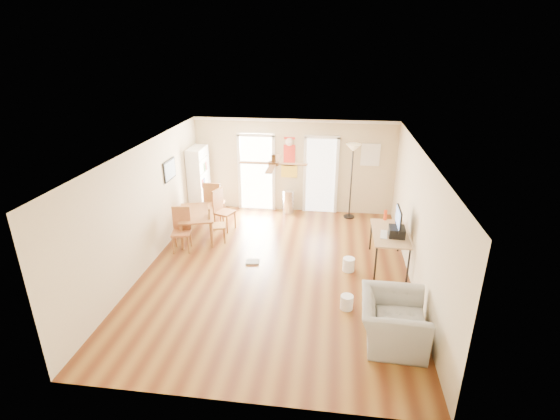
# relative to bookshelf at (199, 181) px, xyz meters

# --- Properties ---
(floor) EXTENTS (7.00, 7.00, 0.00)m
(floor) POSITION_rel_bookshelf_xyz_m (2.54, -2.88, -0.94)
(floor) COLOR brown
(floor) RESTS_ON ground
(ceiling) EXTENTS (5.50, 7.00, 0.00)m
(ceiling) POSITION_rel_bookshelf_xyz_m (2.54, -2.88, 1.66)
(ceiling) COLOR silver
(ceiling) RESTS_ON floor
(wall_back) EXTENTS (5.50, 0.04, 2.60)m
(wall_back) POSITION_rel_bookshelf_xyz_m (2.54, 0.62, 0.36)
(wall_back) COLOR beige
(wall_back) RESTS_ON floor
(wall_front) EXTENTS (5.50, 0.04, 2.60)m
(wall_front) POSITION_rel_bookshelf_xyz_m (2.54, -6.38, 0.36)
(wall_front) COLOR beige
(wall_front) RESTS_ON floor
(wall_left) EXTENTS (0.04, 7.00, 2.60)m
(wall_left) POSITION_rel_bookshelf_xyz_m (-0.21, -2.88, 0.36)
(wall_left) COLOR beige
(wall_left) RESTS_ON floor
(wall_right) EXTENTS (0.04, 7.00, 2.60)m
(wall_right) POSITION_rel_bookshelf_xyz_m (5.29, -2.88, 0.36)
(wall_right) COLOR beige
(wall_right) RESTS_ON floor
(crown_molding) EXTENTS (5.50, 7.00, 0.08)m
(crown_molding) POSITION_rel_bookshelf_xyz_m (2.54, -2.88, 1.62)
(crown_molding) COLOR white
(crown_molding) RESTS_ON wall_back
(kitchen_doorway) EXTENTS (0.90, 0.10, 2.10)m
(kitchen_doorway) POSITION_rel_bookshelf_xyz_m (1.49, 0.61, 0.11)
(kitchen_doorway) COLOR white
(kitchen_doorway) RESTS_ON wall_back
(bathroom_doorway) EXTENTS (0.80, 0.10, 2.10)m
(bathroom_doorway) POSITION_rel_bookshelf_xyz_m (3.29, 0.61, 0.11)
(bathroom_doorway) COLOR white
(bathroom_doorway) RESTS_ON wall_back
(wall_decal) EXTENTS (0.46, 0.03, 1.10)m
(wall_decal) POSITION_rel_bookshelf_xyz_m (2.42, 0.60, 0.61)
(wall_decal) COLOR red
(wall_decal) RESTS_ON wall_back
(ac_grille) EXTENTS (0.50, 0.04, 0.60)m
(ac_grille) POSITION_rel_bookshelf_xyz_m (4.59, 0.59, 0.76)
(ac_grille) COLOR white
(ac_grille) RESTS_ON wall_back
(framed_poster) EXTENTS (0.04, 0.66, 0.48)m
(framed_poster) POSITION_rel_bookshelf_xyz_m (-0.18, -1.48, 0.76)
(framed_poster) COLOR black
(framed_poster) RESTS_ON wall_left
(ceiling_fan) EXTENTS (1.24, 1.24, 0.20)m
(ceiling_fan) POSITION_rel_bookshelf_xyz_m (2.54, -3.18, 1.49)
(ceiling_fan) COLOR #593819
(ceiling_fan) RESTS_ON ceiling
(bookshelf) EXTENTS (0.57, 0.92, 1.89)m
(bookshelf) POSITION_rel_bookshelf_xyz_m (0.00, 0.00, 0.00)
(bookshelf) COLOR white
(bookshelf) RESTS_ON floor
(dining_table) EXTENTS (1.15, 1.51, 0.67)m
(dining_table) POSITION_rel_bookshelf_xyz_m (0.39, -1.50, -0.61)
(dining_table) COLOR brown
(dining_table) RESTS_ON floor
(dining_chair_right_a) EXTENTS (0.55, 0.55, 1.05)m
(dining_chair_right_a) POSITION_rel_bookshelf_xyz_m (0.94, -0.94, -0.42)
(dining_chair_right_a) COLOR #965F30
(dining_chair_right_a) RESTS_ON floor
(dining_chair_right_b) EXTENTS (0.48, 0.48, 0.91)m
(dining_chair_right_b) POSITION_rel_bookshelf_xyz_m (0.94, -1.66, -0.49)
(dining_chair_right_b) COLOR #AA7137
(dining_chair_right_b) RESTS_ON floor
(dining_chair_near) EXTENTS (0.48, 0.48, 1.00)m
(dining_chair_near) POSITION_rel_bookshelf_xyz_m (0.25, -2.22, -0.44)
(dining_chair_near) COLOR #A76336
(dining_chair_near) RESTS_ON floor
(dining_chair_far) EXTENTS (0.46, 0.46, 1.10)m
(dining_chair_far) POSITION_rel_bookshelf_xyz_m (0.53, -0.39, -0.39)
(dining_chair_far) COLOR olive
(dining_chair_far) RESTS_ON floor
(trash_can) EXTENTS (0.39, 0.39, 0.67)m
(trash_can) POSITION_rel_bookshelf_xyz_m (2.42, 0.37, -0.61)
(trash_can) COLOR silver
(trash_can) RESTS_ON floor
(torchiere_lamp) EXTENTS (0.48, 0.48, 2.04)m
(torchiere_lamp) POSITION_rel_bookshelf_xyz_m (4.12, 0.27, 0.08)
(torchiere_lamp) COLOR black
(torchiere_lamp) RESTS_ON floor
(computer_desk) EXTENTS (0.72, 1.44, 0.77)m
(computer_desk) POSITION_rel_bookshelf_xyz_m (4.88, -2.29, -0.56)
(computer_desk) COLOR tan
(computer_desk) RESTS_ON floor
(imac) EXTENTS (0.20, 0.64, 0.59)m
(imac) POSITION_rel_bookshelf_xyz_m (5.01, -2.39, 0.12)
(imac) COLOR black
(imac) RESTS_ON computer_desk
(keyboard) EXTENTS (0.19, 0.44, 0.02)m
(keyboard) POSITION_rel_bookshelf_xyz_m (4.74, -2.42, -0.17)
(keyboard) COLOR silver
(keyboard) RESTS_ON computer_desk
(printer) EXTENTS (0.34, 0.39, 0.19)m
(printer) POSITION_rel_bookshelf_xyz_m (4.99, -2.45, -0.08)
(printer) COLOR black
(printer) RESTS_ON computer_desk
(orange_bottle) EXTENTS (0.09, 0.09, 0.23)m
(orange_bottle) POSITION_rel_bookshelf_xyz_m (4.84, -1.61, -0.06)
(orange_bottle) COLOR red
(orange_bottle) RESTS_ON computer_desk
(wastebasket_a) EXTENTS (0.31, 0.31, 0.29)m
(wastebasket_a) POSITION_rel_bookshelf_xyz_m (4.05, -2.66, -0.80)
(wastebasket_a) COLOR white
(wastebasket_a) RESTS_ON floor
(wastebasket_b) EXTENTS (0.28, 0.28, 0.27)m
(wastebasket_b) POSITION_rel_bookshelf_xyz_m (3.99, -4.04, -0.81)
(wastebasket_b) COLOR silver
(wastebasket_b) RESTS_ON floor
(floor_cloth) EXTENTS (0.31, 0.25, 0.04)m
(floor_cloth) POSITION_rel_bookshelf_xyz_m (1.98, -2.60, -0.92)
(floor_cloth) COLOR #959691
(floor_cloth) RESTS_ON floor
(armchair) EXTENTS (1.08, 1.22, 0.76)m
(armchair) POSITION_rel_bookshelf_xyz_m (4.69, -4.83, -0.56)
(armchair) COLOR gray
(armchair) RESTS_ON floor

